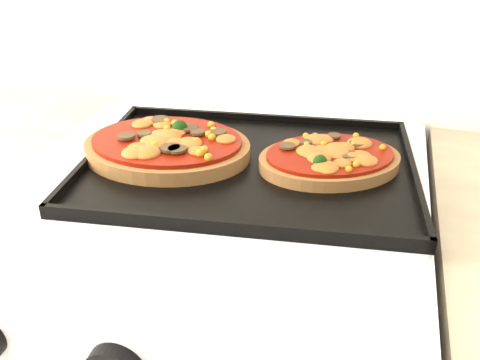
% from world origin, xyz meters
% --- Properties ---
extents(control_panel, '(0.60, 0.02, 0.09)m').
position_xyz_m(control_panel, '(-0.01, 1.39, 0.85)').
color(control_panel, white).
rests_on(control_panel, stove).
extents(baking_tray, '(0.52, 0.41, 0.02)m').
position_xyz_m(baking_tray, '(0.03, 1.73, 0.92)').
color(baking_tray, black).
rests_on(baking_tray, stove).
extents(pizza_left, '(0.27, 0.22, 0.04)m').
position_xyz_m(pizza_left, '(-0.10, 1.72, 0.94)').
color(pizza_left, brown).
rests_on(pizza_left, baking_tray).
extents(pizza_right, '(0.26, 0.23, 0.03)m').
position_xyz_m(pizza_right, '(0.14, 1.75, 0.94)').
color(pizza_right, brown).
rests_on(pizza_right, baking_tray).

